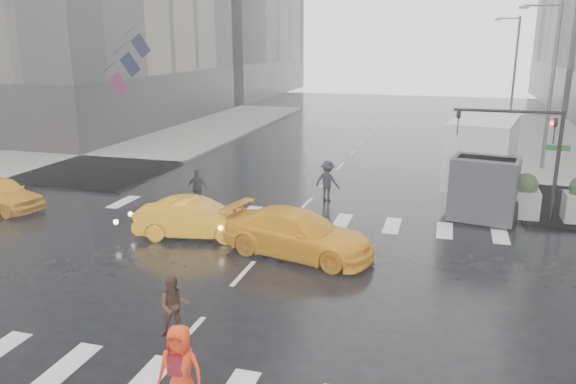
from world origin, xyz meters
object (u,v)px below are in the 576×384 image
(taxi_front, at_px, (0,194))
(taxi_mid, at_px, (195,218))
(traffic_signal_pole, at_px, (532,143))
(pedestrian_orange, at_px, (180,370))
(box_truck, at_px, (483,161))
(pedestrian_brown, at_px, (174,306))

(taxi_front, distance_m, taxi_mid, 9.55)
(taxi_front, xyz_separation_m, taxi_mid, (9.51, -0.84, 0.01))
(traffic_signal_pole, distance_m, taxi_front, 22.00)
(pedestrian_orange, xyz_separation_m, box_truck, (6.16, 16.84, 1.02))
(taxi_front, bearing_deg, box_truck, -58.82)
(taxi_mid, bearing_deg, box_truck, -64.54)
(traffic_signal_pole, height_order, pedestrian_orange, traffic_signal_pole)
(taxi_mid, bearing_deg, traffic_signal_pole, -76.46)
(taxi_front, distance_m, box_truck, 20.89)
(pedestrian_brown, relative_size, pedestrian_orange, 0.83)
(taxi_front, relative_size, box_truck, 0.60)
(taxi_front, bearing_deg, taxi_mid, -82.41)
(pedestrian_orange, bearing_deg, box_truck, 64.78)
(pedestrian_orange, relative_size, box_truck, 0.27)
(taxi_mid, bearing_deg, pedestrian_brown, -169.47)
(pedestrian_brown, height_order, box_truck, box_truck)
(pedestrian_orange, distance_m, box_truck, 17.96)
(traffic_signal_pole, bearing_deg, pedestrian_orange, -117.91)
(pedestrian_brown, bearing_deg, taxi_mid, 84.01)
(taxi_front, height_order, box_truck, box_truck)
(traffic_signal_pole, bearing_deg, box_truck, 127.00)
(traffic_signal_pole, height_order, box_truck, traffic_signal_pole)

